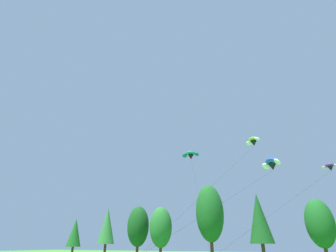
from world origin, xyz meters
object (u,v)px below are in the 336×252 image
at_px(parafoil_kite_low_teal, 191,155).
at_px(parafoil_kite_high_blue_white, 272,164).
at_px(parafoil_kite_far_lime_white, 253,141).
at_px(parafoil_kite_mid_purple, 330,167).

bearing_deg(parafoil_kite_low_teal, parafoil_kite_high_blue_white, -17.58).
xyz_separation_m(parafoil_kite_far_lime_white, parafoil_kite_low_teal, (-12.03, 3.53, 0.49)).
distance_m(parafoil_kite_high_blue_white, parafoil_kite_mid_purple, 7.51).
xyz_separation_m(parafoil_kite_high_blue_white, parafoil_kite_far_lime_white, (-2.23, 0.99, 4.27)).
xyz_separation_m(parafoil_kite_mid_purple, parafoil_kite_far_lime_white, (-9.51, -0.60, 5.20)).
bearing_deg(parafoil_kite_mid_purple, parafoil_kite_high_blue_white, -167.71).
relative_size(parafoil_kite_mid_purple, parafoil_kite_far_lime_white, 0.83).
bearing_deg(parafoil_kite_low_teal, parafoil_kite_far_lime_white, -16.35).
height_order(parafoil_kite_far_lime_white, parafoil_kite_low_teal, parafoil_kite_low_teal).
bearing_deg(parafoil_kite_far_lime_white, parafoil_kite_low_teal, 163.65).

